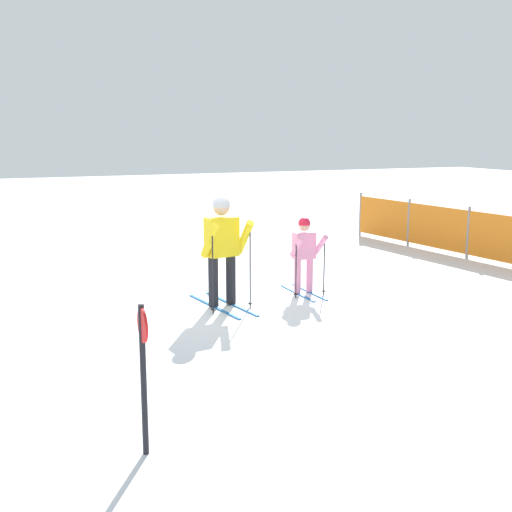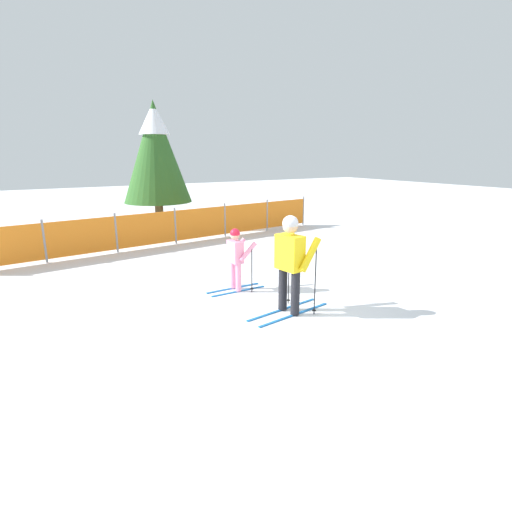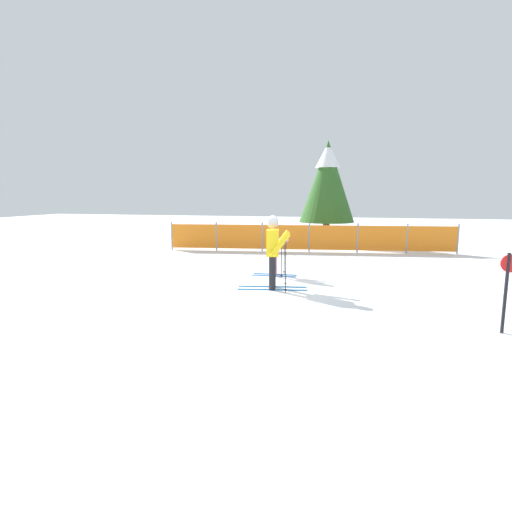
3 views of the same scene
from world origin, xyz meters
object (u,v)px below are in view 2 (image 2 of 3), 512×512
object	(u,v)px
conifer_far	(156,151)
skier_child	(236,254)
safety_fence	(175,226)
skier_adult	(291,256)

from	to	relation	value
conifer_far	skier_child	bearing A→B (deg)	-96.65
safety_fence	conifer_far	distance (m)	3.70
skier_adult	conifer_far	distance (m)	9.29
safety_fence	skier_child	bearing A→B (deg)	-95.30
skier_child	conifer_far	size ratio (longest dim) A/B	0.28
safety_fence	skier_adult	bearing A→B (deg)	-91.90
skier_child	conifer_far	distance (m)	7.93
skier_adult	conifer_far	bearing A→B (deg)	76.83
skier_adult	skier_child	xyz separation A→B (m)	(-0.23, 1.49, -0.26)
skier_adult	safety_fence	size ratio (longest dim) A/B	0.16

